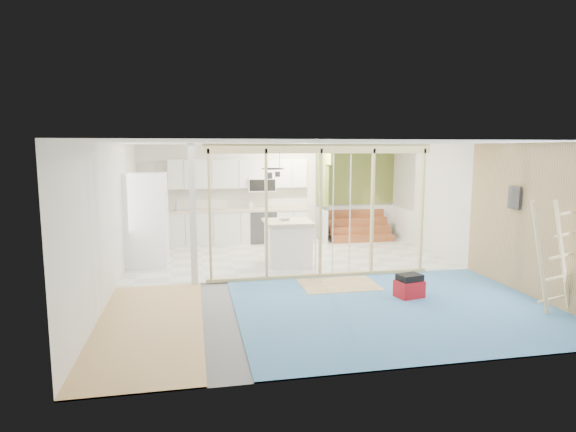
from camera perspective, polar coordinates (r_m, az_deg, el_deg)
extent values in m
cube|color=slate|center=(9.42, 2.01, -7.41)|extent=(7.00, 8.00, 0.01)
cube|color=white|center=(9.08, 2.09, 8.62)|extent=(7.00, 8.00, 0.01)
cube|color=white|center=(13.06, -1.99, 2.73)|extent=(7.00, 0.01, 2.60)
cube|color=white|center=(5.40, 11.89, -5.05)|extent=(7.00, 0.01, 2.60)
cube|color=white|center=(9.02, -20.12, -0.14)|extent=(0.01, 8.00, 2.60)
cube|color=white|center=(10.52, 20.94, 0.92)|extent=(0.01, 8.00, 2.60)
cube|color=silver|center=(11.31, -0.32, -4.72)|extent=(7.00, 4.00, 0.02)
cube|color=#4A79B3|center=(7.90, 12.63, -10.58)|extent=(5.00, 4.00, 0.02)
cube|color=#DDB871|center=(7.30, -16.10, -12.28)|extent=(1.50, 4.00, 0.02)
cube|color=tan|center=(8.98, 6.04, -8.10)|extent=(1.40, 1.00, 0.01)
cube|color=#C8BB7A|center=(9.15, 3.94, 7.97)|extent=(4.40, 0.09, 0.18)
cube|color=#C8BB7A|center=(9.47, 3.79, -7.01)|extent=(4.40, 0.09, 0.06)
cube|color=silver|center=(8.91, -11.20, 0.10)|extent=(0.12, 0.14, 2.60)
cube|color=#C8BB7A|center=(8.92, -9.28, 0.15)|extent=(0.04, 0.09, 2.40)
cube|color=#C8BB7A|center=(9.01, -2.59, 0.33)|extent=(0.04, 0.09, 2.40)
cube|color=#C8BB7A|center=(9.23, 3.86, 0.50)|extent=(0.05, 0.09, 2.40)
cube|color=#C8BB7A|center=(9.56, 9.96, 0.66)|extent=(0.04, 0.09, 2.40)
cube|color=#C8BB7A|center=(9.98, 15.59, 0.79)|extent=(0.04, 0.09, 2.40)
cylinder|color=silver|center=(9.19, 3.31, -0.03)|extent=(0.02, 0.02, 2.35)
cylinder|color=silver|center=(9.43, 7.35, 0.13)|extent=(0.02, 0.02, 2.35)
cylinder|color=silver|center=(9.31, 5.35, 0.05)|extent=(0.02, 0.02, 2.35)
cube|color=silver|center=(12.76, -5.75, -1.33)|extent=(3.60, 0.60, 0.88)
cube|color=beige|center=(12.69, -5.77, 0.74)|extent=(3.66, 0.64, 0.05)
cube|color=silver|center=(11.67, -16.53, -2.50)|extent=(0.60, 1.60, 0.88)
cube|color=beige|center=(11.60, -16.62, -0.24)|extent=(0.64, 1.64, 0.05)
cube|color=silver|center=(12.73, -5.89, 5.04)|extent=(3.60, 0.34, 0.75)
cube|color=white|center=(12.77, -3.17, 3.73)|extent=(0.72, 0.38, 0.36)
cube|color=black|center=(12.59, -3.04, 3.67)|extent=(0.68, 0.02, 0.30)
cube|color=olive|center=(12.86, 4.07, 4.86)|extent=(0.10, 0.90, 1.60)
cube|color=silver|center=(13.00, 4.02, -1.09)|extent=(0.10, 0.90, 0.90)
cube|color=olive|center=(12.17, 4.98, 7.27)|extent=(0.10, 0.50, 0.50)
cube|color=olive|center=(13.59, 8.10, 4.76)|extent=(2.20, 0.04, 1.60)
cube|color=silver|center=(13.72, 7.99, -0.66)|extent=(2.20, 0.04, 0.90)
cube|color=brown|center=(13.05, 8.86, -2.69)|extent=(1.70, 0.26, 0.20)
cube|color=brown|center=(13.26, 8.50, -1.64)|extent=(1.70, 0.26, 0.20)
cube|color=brown|center=(13.47, 8.14, -0.62)|extent=(1.70, 0.26, 0.20)
cube|color=brown|center=(13.68, 7.80, 0.37)|extent=(1.70, 0.26, 0.20)
torus|color=black|center=(10.89, -1.78, 5.63)|extent=(0.52, 0.52, 0.02)
cylinder|color=black|center=(10.86, -2.57, 6.94)|extent=(0.01, 0.01, 0.50)
cylinder|color=black|center=(10.91, -1.01, 6.95)|extent=(0.01, 0.01, 0.50)
cylinder|color=#39393E|center=(10.78, -2.22, 4.80)|extent=(0.14, 0.14, 0.14)
cylinder|color=#39393E|center=(11.02, -1.25, 4.98)|extent=(0.12, 0.12, 0.12)
cube|color=tan|center=(8.90, 27.67, -0.68)|extent=(0.02, 4.00, 2.60)
cube|color=#39393E|center=(9.30, 25.26, 1.98)|extent=(0.04, 0.30, 0.40)
cylinder|color=#FFEABF|center=(12.34, 5.24, 8.16)|extent=(0.32, 0.32, 0.08)
cube|color=white|center=(10.69, -16.43, -0.43)|extent=(0.88, 0.85, 1.99)
cube|color=#39393E|center=(10.66, -14.18, -0.37)|extent=(0.04, 0.80, 1.95)
cube|color=white|center=(10.33, -0.02, -3.43)|extent=(0.90, 0.90, 0.90)
cube|color=beige|center=(10.24, -0.02, -0.69)|extent=(1.01, 1.01, 0.05)
imported|color=white|center=(10.32, -0.40, -0.31)|extent=(0.32, 0.32, 0.06)
imported|color=#A0A5B2|center=(12.50, -13.05, 1.29)|extent=(0.15, 0.16, 0.31)
imported|color=silver|center=(12.73, -4.39, 1.38)|extent=(0.10, 0.10, 0.21)
cube|color=#B51018|center=(8.44, 14.17, -8.42)|extent=(0.49, 0.41, 0.30)
cube|color=black|center=(8.39, 14.22, -7.07)|extent=(0.44, 0.36, 0.11)
cube|color=beige|center=(8.09, 27.71, -4.46)|extent=(0.42, 0.08, 1.74)
cube|color=beige|center=(8.34, 29.76, -4.26)|extent=(0.42, 0.08, 1.74)
cube|color=beige|center=(8.40, 28.71, -8.65)|extent=(0.42, 0.08, 0.12)
cube|color=beige|center=(8.36, 29.24, -6.38)|extent=(0.42, 0.08, 0.12)
cube|color=beige|center=(8.33, 29.76, -4.10)|extent=(0.42, 0.08, 0.12)
cube|color=beige|center=(8.32, 30.28, -1.81)|extent=(0.42, 0.08, 0.12)
cube|color=beige|center=(8.32, 30.80, 0.48)|extent=(0.42, 0.08, 0.12)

